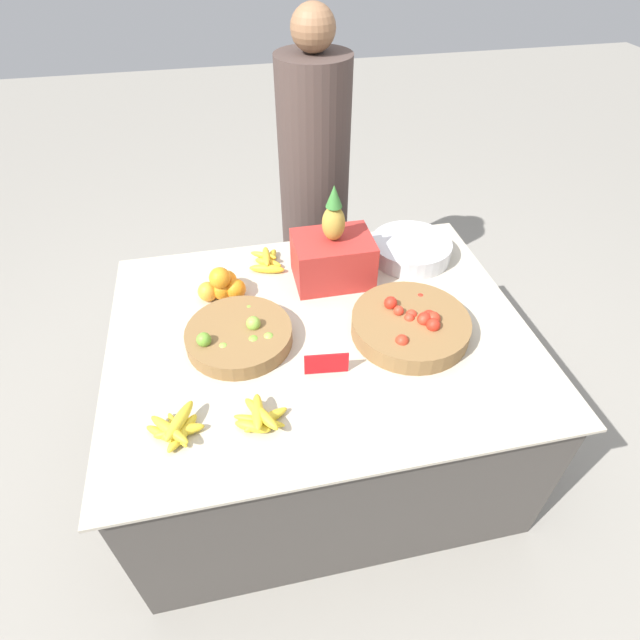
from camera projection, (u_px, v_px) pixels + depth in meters
The scene contains 12 objects.
ground_plane at pixel (320, 442), 2.26m from camera, with size 12.00×12.00×0.00m, color gray.
market_table at pixel (320, 393), 2.03m from camera, with size 1.49×1.19×0.70m.
lime_bowl at pixel (239, 336), 1.73m from camera, with size 0.37×0.37×0.10m.
tomato_basket at pixel (410, 325), 1.76m from camera, with size 0.42×0.42×0.11m.
orange_pile at pixel (223, 285), 1.91m from camera, with size 0.18×0.14×0.14m.
metal_bowl at pixel (411, 249), 2.11m from camera, with size 0.34×0.34×0.08m.
price_sign at pixel (326, 364), 1.62m from camera, with size 0.14×0.02×0.08m.
produce_crate at pixel (333, 256), 1.95m from camera, with size 0.30×0.23×0.41m.
banana_bunch_front_center at pixel (260, 418), 1.47m from camera, with size 0.17×0.15×0.06m.
banana_bunch_middle_left at pixel (268, 261), 2.07m from camera, with size 0.15×0.17×0.06m.
banana_bunch_middle_right at pixel (176, 429), 1.45m from camera, with size 0.18×0.17×0.06m.
vendor_person at pixel (314, 192), 2.55m from camera, with size 0.35×0.35×1.55m.
Camera 1 is at (-0.27, -1.28, 1.93)m, focal length 28.00 mm.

